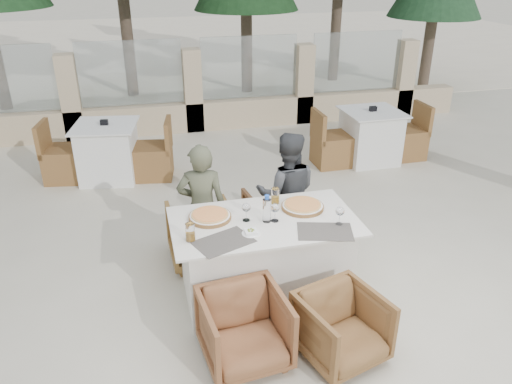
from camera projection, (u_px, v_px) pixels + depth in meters
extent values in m
plane|color=beige|center=(263.00, 290.00, 4.65)|extent=(80.00, 80.00, 0.00)
cube|color=#FBEDCD|center=(159.00, 45.00, 16.90)|extent=(30.00, 16.00, 0.01)
cube|color=#534D47|center=(224.00, 242.00, 3.95)|extent=(0.53, 0.45, 0.00)
cube|color=#554F49|center=(325.00, 231.00, 4.10)|extent=(0.51, 0.41, 0.00)
cylinder|color=#F35B21|center=(210.00, 216.00, 4.29)|extent=(0.47, 0.47, 0.05)
cylinder|color=#D6551D|center=(303.00, 206.00, 4.46)|extent=(0.45, 0.45, 0.05)
cylinder|color=#BDDDF9|center=(267.00, 208.00, 4.20)|extent=(0.09, 0.09, 0.25)
cylinder|color=#C3811B|center=(190.00, 232.00, 3.94)|extent=(0.08, 0.08, 0.15)
cylinder|color=gold|center=(275.00, 196.00, 4.53)|extent=(0.09, 0.09, 0.15)
imported|color=olive|center=(201.00, 234.00, 5.01)|extent=(0.64, 0.66, 0.58)
imported|color=brown|center=(276.00, 216.00, 5.38)|extent=(0.67, 0.68, 0.55)
imported|color=brown|center=(244.00, 329.00, 3.74)|extent=(0.68, 0.70, 0.58)
imported|color=brown|center=(342.00, 328.00, 3.78)|extent=(0.73, 0.74, 0.55)
imported|color=#4F523C|center=(202.00, 208.00, 4.76)|extent=(0.51, 0.38, 1.28)
imported|color=#3D4043|center=(287.00, 194.00, 5.02)|extent=(0.72, 0.62, 1.30)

